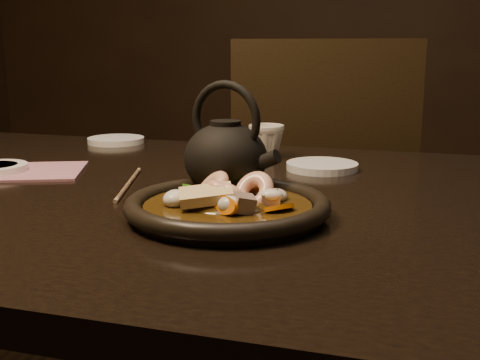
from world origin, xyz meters
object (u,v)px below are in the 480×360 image
(chair, at_px, (325,212))
(plate, at_px, (228,207))
(table, at_px, (104,228))
(teapot, at_px, (226,154))
(tea_cup, at_px, (266,140))

(chair, xyz_separation_m, plate, (0.00, -0.83, 0.23))
(table, distance_m, teapot, 0.26)
(plate, bearing_deg, chair, 90.01)
(chair, distance_m, tea_cup, 0.48)
(table, xyz_separation_m, plate, (0.26, -0.13, 0.09))
(chair, xyz_separation_m, tea_cup, (-0.06, -0.40, 0.25))
(plate, height_order, tea_cup, tea_cup)
(plate, bearing_deg, tea_cup, 97.83)
(table, height_order, tea_cup, tea_cup)
(plate, distance_m, tea_cup, 0.43)
(tea_cup, relative_size, teapot, 0.43)
(chair, height_order, plate, chair)
(chair, bearing_deg, plate, 85.05)
(plate, xyz_separation_m, teapot, (-0.04, 0.11, 0.05))
(chair, distance_m, plate, 0.86)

